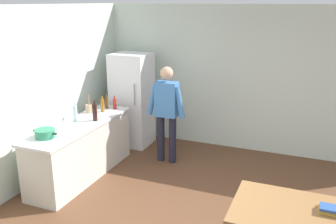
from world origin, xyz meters
TOP-DOWN VIEW (x-y plane):
  - wall_back at (0.00, 3.00)m, footprint 6.40×0.12m
  - wall_left at (-2.60, 0.20)m, footprint 0.12×5.60m
  - kitchen_counter at (-2.00, 0.80)m, footprint 0.64×2.20m
  - refrigerator at (-1.90, 2.40)m, footprint 0.70×0.67m
  - person at (-0.95, 1.85)m, footprint 0.70×0.22m
  - dining_table at (1.40, -0.30)m, footprint 1.40×0.90m
  - cooking_pot at (-2.08, 0.10)m, footprint 0.40×0.28m
  - utensil_jar at (-2.20, 1.35)m, footprint 0.11×0.11m
  - bottle_sauce_red at (-1.90, 1.73)m, footprint 0.06×0.06m
  - bottle_beer_brown at (-2.05, 1.70)m, footprint 0.06×0.06m
  - bottle_wine_dark at (-1.85, 1.02)m, footprint 0.08×0.08m
  - bottle_water_clear at (-2.14, 0.90)m, footprint 0.07×0.07m
  - bottle_oil_amber at (-2.00, 1.49)m, footprint 0.06×0.06m
  - book_stack at (1.67, -0.20)m, footprint 0.27×0.19m

SIDE VIEW (x-z plane):
  - kitchen_counter at x=-2.00m, z-range 0.00..0.90m
  - dining_table at x=1.40m, z-range 0.30..1.05m
  - book_stack at x=1.67m, z-range 0.75..0.81m
  - refrigerator at x=-1.90m, z-range 0.00..1.80m
  - cooking_pot at x=-2.08m, z-range 0.90..1.02m
  - person at x=-0.95m, z-range 0.13..1.83m
  - utensil_jar at x=-2.20m, z-range 0.82..1.14m
  - bottle_sauce_red at x=-1.90m, z-range 0.88..1.12m
  - bottle_beer_brown at x=-2.05m, z-range 0.88..1.14m
  - bottle_oil_amber at x=-2.00m, z-range 0.88..1.16m
  - bottle_water_clear at x=-2.14m, z-range 0.88..1.18m
  - bottle_wine_dark at x=-1.85m, z-range 0.88..1.22m
  - wall_back at x=0.00m, z-range 0.00..2.70m
  - wall_left at x=-2.60m, z-range 0.00..2.70m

